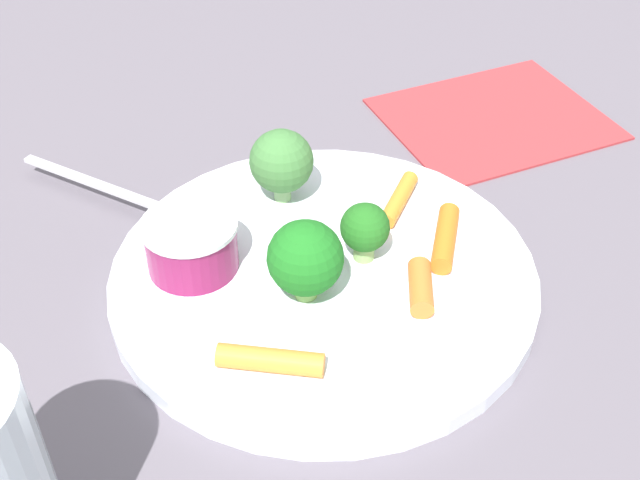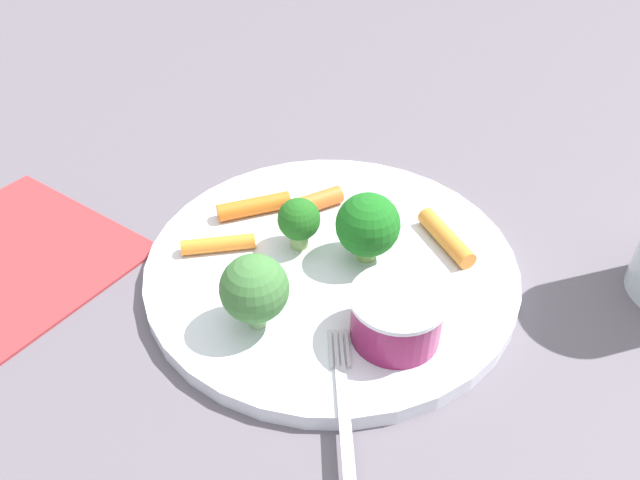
{
  "view_description": "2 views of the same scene",
  "coord_description": "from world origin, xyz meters",
  "px_view_note": "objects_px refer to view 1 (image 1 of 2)",
  "views": [
    {
      "loc": [
        -0.3,
        -0.23,
        0.35
      ],
      "look_at": [
        0.02,
        0.01,
        0.02
      ],
      "focal_mm": 46.95,
      "sensor_mm": 36.0,
      "label": 1
    },
    {
      "loc": [
        -0.03,
        0.32,
        0.3
      ],
      "look_at": [
        0.01,
        -0.0,
        0.03
      ],
      "focal_mm": 34.67,
      "sensor_mm": 36.0,
      "label": 2
    }
  ],
  "objects_px": {
    "sauce_cup": "(191,245)",
    "napkin": "(494,118)",
    "carrot_stick_0": "(445,238)",
    "fork": "(127,195)",
    "broccoli_floret_0": "(365,229)",
    "carrot_stick_1": "(421,287)",
    "plate": "(324,277)",
    "carrot_stick_2": "(270,360)",
    "broccoli_floret_1": "(305,259)",
    "carrot_stick_3": "(402,201)",
    "broccoli_floret_2": "(281,162)"
  },
  "relations": [
    {
      "from": "sauce_cup",
      "to": "napkin",
      "type": "height_order",
      "value": "sauce_cup"
    },
    {
      "from": "carrot_stick_0",
      "to": "fork",
      "type": "bearing_deg",
      "value": 114.58
    },
    {
      "from": "sauce_cup",
      "to": "broccoli_floret_0",
      "type": "bearing_deg",
      "value": -47.49
    },
    {
      "from": "carrot_stick_1",
      "to": "fork",
      "type": "xyz_separation_m",
      "value": [
        -0.04,
        0.21,
        -0.01
      ]
    },
    {
      "from": "plate",
      "to": "carrot_stick_2",
      "type": "distance_m",
      "value": 0.08
    },
    {
      "from": "plate",
      "to": "fork",
      "type": "xyz_separation_m",
      "value": [
        -0.02,
        0.15,
        0.01
      ]
    },
    {
      "from": "broccoli_floret_0",
      "to": "broccoli_floret_1",
      "type": "bearing_deg",
      "value": 171.81
    },
    {
      "from": "fork",
      "to": "napkin",
      "type": "height_order",
      "value": "fork"
    },
    {
      "from": "carrot_stick_3",
      "to": "fork",
      "type": "xyz_separation_m",
      "value": [
        -0.11,
        0.15,
        -0.0
      ]
    },
    {
      "from": "fork",
      "to": "carrot_stick_2",
      "type": "bearing_deg",
      "value": -107.32
    },
    {
      "from": "broccoli_floret_1",
      "to": "fork",
      "type": "relative_size",
      "value": 0.3
    },
    {
      "from": "broccoli_floret_1",
      "to": "fork",
      "type": "xyz_separation_m",
      "value": [
        -0.0,
        0.15,
        -0.03
      ]
    },
    {
      "from": "broccoli_floret_0",
      "to": "broccoli_floret_2",
      "type": "distance_m",
      "value": 0.08
    },
    {
      "from": "plate",
      "to": "fork",
      "type": "bearing_deg",
      "value": 99.43
    },
    {
      "from": "carrot_stick_3",
      "to": "napkin",
      "type": "height_order",
      "value": "carrot_stick_3"
    },
    {
      "from": "carrot_stick_1",
      "to": "broccoli_floret_1",
      "type": "bearing_deg",
      "value": 127.62
    },
    {
      "from": "plate",
      "to": "broccoli_floret_2",
      "type": "xyz_separation_m",
      "value": [
        0.04,
        0.07,
        0.04
      ]
    },
    {
      "from": "broccoli_floret_2",
      "to": "plate",
      "type": "bearing_deg",
      "value": -120.83
    },
    {
      "from": "plate",
      "to": "broccoli_floret_0",
      "type": "relative_size",
      "value": 6.65
    },
    {
      "from": "broccoli_floret_1",
      "to": "broccoli_floret_2",
      "type": "xyz_separation_m",
      "value": [
        0.06,
        0.07,
        0.0
      ]
    },
    {
      "from": "carrot_stick_0",
      "to": "broccoli_floret_0",
      "type": "bearing_deg",
      "value": 140.13
    },
    {
      "from": "plate",
      "to": "broccoli_floret_1",
      "type": "xyz_separation_m",
      "value": [
        -0.02,
        -0.01,
        0.03
      ]
    },
    {
      "from": "broccoli_floret_0",
      "to": "broccoli_floret_2",
      "type": "xyz_separation_m",
      "value": [
        0.01,
        0.08,
        0.01
      ]
    },
    {
      "from": "broccoli_floret_0",
      "to": "carrot_stick_0",
      "type": "height_order",
      "value": "broccoli_floret_0"
    },
    {
      "from": "broccoli_floret_1",
      "to": "carrot_stick_0",
      "type": "relative_size",
      "value": 0.92
    },
    {
      "from": "sauce_cup",
      "to": "fork",
      "type": "xyz_separation_m",
      "value": [
        0.02,
        0.08,
        -0.02
      ]
    },
    {
      "from": "broccoli_floret_2",
      "to": "carrot_stick_0",
      "type": "bearing_deg",
      "value": -77.25
    },
    {
      "from": "sauce_cup",
      "to": "carrot_stick_1",
      "type": "xyz_separation_m",
      "value": [
        0.06,
        -0.12,
        -0.01
      ]
    },
    {
      "from": "sauce_cup",
      "to": "carrot_stick_3",
      "type": "height_order",
      "value": "sauce_cup"
    },
    {
      "from": "plate",
      "to": "sauce_cup",
      "type": "height_order",
      "value": "sauce_cup"
    },
    {
      "from": "broccoli_floret_2",
      "to": "fork",
      "type": "height_order",
      "value": "broccoli_floret_2"
    },
    {
      "from": "plate",
      "to": "broccoli_floret_2",
      "type": "relative_size",
      "value": 5.05
    },
    {
      "from": "carrot_stick_2",
      "to": "carrot_stick_3",
      "type": "relative_size",
      "value": 1.11
    },
    {
      "from": "broccoli_floret_2",
      "to": "carrot_stick_2",
      "type": "bearing_deg",
      "value": -142.21
    },
    {
      "from": "broccoli_floret_0",
      "to": "fork",
      "type": "relative_size",
      "value": 0.23
    },
    {
      "from": "broccoli_floret_2",
      "to": "fork",
      "type": "bearing_deg",
      "value": 127.46
    },
    {
      "from": "sauce_cup",
      "to": "carrot_stick_3",
      "type": "relative_size",
      "value": 1.11
    },
    {
      "from": "broccoli_floret_1",
      "to": "fork",
      "type": "height_order",
      "value": "broccoli_floret_1"
    },
    {
      "from": "broccoli_floret_1",
      "to": "carrot_stick_2",
      "type": "relative_size",
      "value": 0.89
    },
    {
      "from": "carrot_stick_1",
      "to": "napkin",
      "type": "height_order",
      "value": "carrot_stick_1"
    },
    {
      "from": "napkin",
      "to": "broccoli_floret_0",
      "type": "bearing_deg",
      "value": -173.57
    },
    {
      "from": "carrot_stick_2",
      "to": "carrot_stick_3",
      "type": "distance_m",
      "value": 0.16
    },
    {
      "from": "carrot_stick_0",
      "to": "napkin",
      "type": "xyz_separation_m",
      "value": [
        0.17,
        0.06,
        -0.02
      ]
    },
    {
      "from": "broccoli_floret_0",
      "to": "carrot_stick_3",
      "type": "bearing_deg",
      "value": 10.11
    },
    {
      "from": "carrot_stick_3",
      "to": "napkin",
      "type": "distance_m",
      "value": 0.15
    },
    {
      "from": "sauce_cup",
      "to": "napkin",
      "type": "distance_m",
      "value": 0.29
    },
    {
      "from": "carrot_stick_1",
      "to": "fork",
      "type": "distance_m",
      "value": 0.21
    },
    {
      "from": "broccoli_floret_0",
      "to": "broccoli_floret_1",
      "type": "relative_size",
      "value": 0.76
    },
    {
      "from": "broccoli_floret_0",
      "to": "carrot_stick_3",
      "type": "xyz_separation_m",
      "value": [
        0.06,
        0.01,
        -0.02
      ]
    },
    {
      "from": "carrot_stick_1",
      "to": "fork",
      "type": "relative_size",
      "value": 0.23
    }
  ]
}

